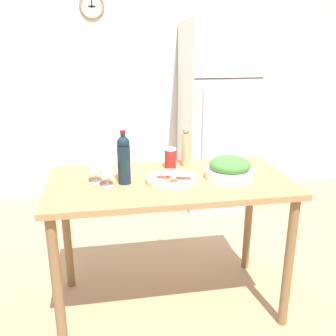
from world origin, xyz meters
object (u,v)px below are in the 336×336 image
at_px(salad_bowl, 230,169).
at_px(salt_canister, 170,158).
at_px(pepper_mill, 186,147).
at_px(wine_glass_near, 107,171).
at_px(refrigerator, 216,116).
at_px(homemade_pizza, 171,179).
at_px(wine_bottle, 124,159).
at_px(wine_glass_far, 95,168).

height_order(salad_bowl, salt_canister, salad_bowl).
bearing_deg(salt_canister, pepper_mill, 13.30).
xyz_separation_m(wine_glass_near, salad_bowl, (0.73, 0.01, -0.03)).
height_order(refrigerator, homemade_pizza, refrigerator).
xyz_separation_m(refrigerator, wine_bottle, (-1.07, -1.68, 0.09)).
bearing_deg(homemade_pizza, salt_canister, 80.81).
bearing_deg(salad_bowl, refrigerator, 75.61).
distance_m(wine_glass_near, salt_canister, 0.49).
bearing_deg(pepper_mill, salt_canister, -166.70).
xyz_separation_m(wine_bottle, homemade_pizza, (0.27, -0.03, -0.13)).
distance_m(pepper_mill, homemade_pizza, 0.34).
bearing_deg(wine_glass_far, salt_canister, 22.07).
height_order(wine_bottle, salad_bowl, wine_bottle).
bearing_deg(salt_canister, refrigerator, 62.51).
bearing_deg(wine_glass_near, pepper_mill, 29.31).
bearing_deg(wine_glass_near, refrigerator, 55.75).
bearing_deg(salad_bowl, wine_bottle, 177.29).
bearing_deg(refrigerator, homemade_pizza, -114.95).
bearing_deg(homemade_pizza, wine_glass_near, -179.09).
distance_m(refrigerator, wine_bottle, 1.99).
xyz_separation_m(pepper_mill, homemade_pizza, (-0.15, -0.29, -0.11)).
xyz_separation_m(wine_bottle, wine_glass_far, (-0.16, 0.04, -0.06)).
distance_m(refrigerator, homemade_pizza, 1.88).
relative_size(refrigerator, wine_glass_far, 14.38).
bearing_deg(salad_bowl, homemade_pizza, 179.99).
height_order(wine_bottle, wine_glass_far, wine_bottle).
xyz_separation_m(refrigerator, salad_bowl, (-0.44, -1.71, 0.00)).
distance_m(salad_bowl, homemade_pizza, 0.36).
distance_m(wine_glass_far, salad_bowl, 0.80).
xyz_separation_m(refrigerator, salt_canister, (-0.75, -1.44, 0.01)).
bearing_deg(pepper_mill, wine_glass_near, -150.69).
distance_m(refrigerator, pepper_mill, 1.56).
height_order(wine_glass_near, pepper_mill, pepper_mill).
bearing_deg(salad_bowl, wine_glass_near, -179.54).
height_order(refrigerator, wine_glass_far, refrigerator).
bearing_deg(pepper_mill, salad_bowl, -54.32).
relative_size(wine_bottle, salt_canister, 2.35).
xyz_separation_m(salad_bowl, homemade_pizza, (-0.36, 0.00, -0.04)).
height_order(wine_glass_far, salad_bowl, salad_bowl).
bearing_deg(salad_bowl, salt_canister, 140.20).
bearing_deg(pepper_mill, wine_glass_far, -159.48).
height_order(refrigerator, wine_glass_near, refrigerator).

